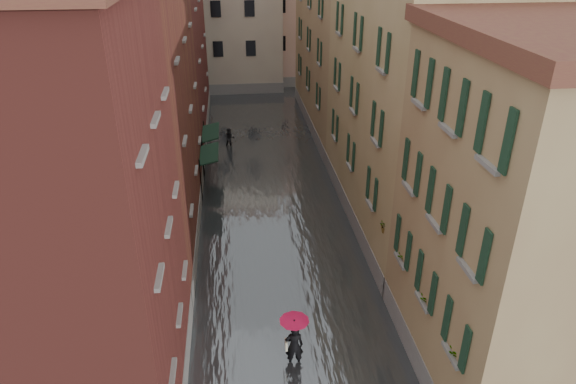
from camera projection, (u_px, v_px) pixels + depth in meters
ground at (296, 342)px, 19.71m from camera, size 120.00×120.00×0.00m
floodwater at (269, 189)px, 31.19m from camera, size 10.00×60.00×0.20m
building_left_near at (57, 236)px, 14.30m from camera, size 6.00×8.00×13.00m
building_left_mid at (126, 118)px, 24.16m from camera, size 6.00×14.00×12.50m
building_left_far at (159, 42)px, 37.12m from camera, size 6.00×16.00×14.00m
building_right_near at (527, 230)px, 16.03m from camera, size 6.00×8.00×11.50m
building_right_mid at (414, 103)px, 25.44m from camera, size 6.00×14.00×13.00m
building_right_far at (348, 54)px, 39.08m from camera, size 6.00×16.00×11.50m
building_end_cream at (217, 19)px, 50.15m from camera, size 12.00×9.00×13.00m
building_end_pink at (305, 20)px, 53.05m from camera, size 10.00×9.00×12.00m
awning_near at (209, 155)px, 29.91m from camera, size 1.09×2.97×2.80m
awning_far at (210, 133)px, 33.10m from camera, size 1.09×3.09×2.80m
window_planters at (416, 272)px, 17.85m from camera, size 0.59×8.12×0.84m
pedestrian_main at (294, 338)px, 18.09m from camera, size 1.06×1.06×2.06m
pedestrian_far at (230, 139)px, 36.92m from camera, size 0.84×0.70×1.55m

